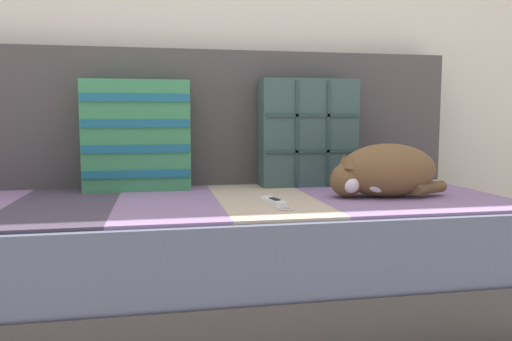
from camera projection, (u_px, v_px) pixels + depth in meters
The scene contains 7 objects.
ground_plane at pixel (220, 321), 1.71m from camera, with size 14.00×14.00×0.00m, color #A89E8E.
couch at pixel (216, 256), 1.77m from camera, with size 2.14×0.92×0.42m.
sofa_backrest at pixel (205, 118), 2.10m from camera, with size 2.10×0.14×0.55m.
throw_pillow_quilted at pixel (308, 133), 2.05m from camera, with size 0.40×0.14×0.43m.
throw_pillow_striped at pixel (137, 136), 1.92m from camera, with size 0.40×0.14×0.42m.
sleeping_cat at pixel (383, 172), 1.75m from camera, with size 0.43×0.20×0.19m.
game_remote_far at pixel (274, 202), 1.60m from camera, with size 0.08×0.20×0.02m.
Camera 1 is at (-0.19, -1.64, 0.69)m, focal length 35.00 mm.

